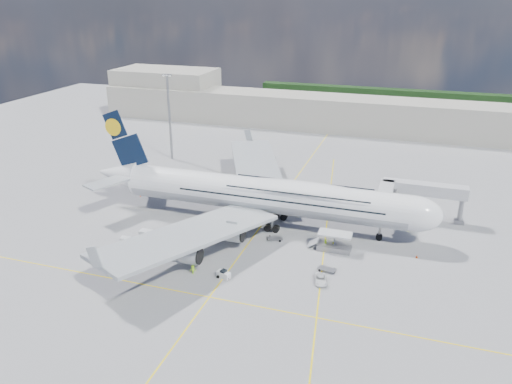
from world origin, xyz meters
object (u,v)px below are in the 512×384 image
(jet_bridge, at_px, (409,193))
(service_van, at_px, (321,280))
(dolly_back, at_px, (126,241))
(crew_wing, at_px, (176,232))
(dolly_row_c, at_px, (164,240))
(cone_nose, at_px, (417,257))
(dolly_nose_near, at_px, (275,238))
(light_mast, at_px, (169,116))
(cone_wing_right_inner, at_px, (187,253))
(airliner, at_px, (264,195))
(cone_wing_right_outer, at_px, (145,269))
(catering_truck_inner, at_px, (253,176))
(crew_loader, at_px, (333,246))
(cone_wing_left_inner, at_px, (267,190))
(cargo_loader, at_px, (334,244))
(cone_tail, at_px, (140,196))
(crew_tug, at_px, (193,270))
(catering_truck_outer, at_px, (261,159))
(dolly_nose_far, at_px, (327,269))
(baggage_tug, at_px, (224,274))
(dolly_row_b, at_px, (196,234))
(cone_wing_left_outer, at_px, (268,180))
(crew_nose, at_px, (408,228))
(crew_van, at_px, (325,244))

(jet_bridge, bearing_deg, service_van, -112.98)
(dolly_back, height_order, crew_wing, dolly_back)
(dolly_row_c, bearing_deg, cone_nose, 22.14)
(dolly_nose_near, bearing_deg, light_mast, 112.55)
(light_mast, xyz_separation_m, crew_wing, (24.49, -46.17, -12.41))
(cone_nose, height_order, cone_wing_right_inner, cone_nose)
(airliner, xyz_separation_m, cone_wing_right_outer, (-14.80, -25.69, -6.60))
(catering_truck_inner, relative_size, service_van, 1.88)
(crew_loader, height_order, cone_wing_left_inner, crew_loader)
(crew_wing, bearing_deg, cone_wing_right_outer, -171.25)
(cargo_loader, relative_size, crew_loader, 5.40)
(dolly_nose_near, height_order, cone_tail, cone_tail)
(cargo_loader, xyz_separation_m, cone_nose, (15.80, 1.69, -0.96))
(crew_wing, bearing_deg, jet_bridge, -59.06)
(dolly_nose_near, xyz_separation_m, crew_loader, (12.04, -0.22, 0.43))
(dolly_row_c, xyz_separation_m, crew_tug, (10.42, -8.91, 0.01))
(catering_truck_outer, distance_m, cone_nose, 61.83)
(dolly_nose_far, distance_m, dolly_nose_near, 15.27)
(cone_wing_left_inner, bearing_deg, dolly_nose_far, -57.19)
(airliner, bearing_deg, dolly_row_c, -136.99)
(cargo_loader, height_order, baggage_tug, cargo_loader)
(cargo_loader, height_order, dolly_row_b, cargo_loader)
(cone_wing_left_inner, bearing_deg, service_van, -60.54)
(cone_tail, bearing_deg, cone_wing_left_outer, 36.64)
(light_mast, relative_size, dolly_back, 9.21)
(crew_tug, bearing_deg, dolly_row_b, 92.16)
(cargo_loader, height_order, dolly_back, cargo_loader)
(cone_wing_right_outer, bearing_deg, airliner, 60.05)
(dolly_nose_near, xyz_separation_m, service_van, (12.13, -13.02, 0.23))
(light_mast, relative_size, dolly_row_b, 6.89)
(crew_tug, bearing_deg, cone_tail, 113.45)
(crew_nose, xyz_separation_m, cone_wing_left_inner, (-35.20, 12.88, -0.62))
(airliner, height_order, dolly_row_c, airliner)
(baggage_tug, height_order, crew_wing, crew_wing)
(crew_nose, distance_m, cone_tail, 64.06)
(light_mast, bearing_deg, jet_bridge, -19.02)
(light_mast, bearing_deg, cone_wing_right_outer, -67.25)
(catering_truck_outer, height_order, cone_wing_left_outer, catering_truck_outer)
(dolly_nose_near, relative_size, cone_tail, 7.28)
(baggage_tug, relative_size, crew_wing, 1.69)
(light_mast, relative_size, service_van, 6.03)
(cone_wing_right_outer, distance_m, cone_tail, 36.36)
(catering_truck_inner, distance_m, crew_van, 38.85)
(cargo_loader, relative_size, cone_nose, 14.26)
(catering_truck_inner, height_order, crew_loader, catering_truck_inner)
(dolly_nose_near, xyz_separation_m, crew_wing, (-20.18, -4.46, 0.44))
(cone_wing_left_inner, bearing_deg, dolly_row_c, -108.49)
(dolly_row_b, bearing_deg, dolly_row_c, -145.72)
(crew_tug, bearing_deg, cone_wing_right_inner, 102.96)
(dolly_back, bearing_deg, cone_wing_right_inner, -5.20)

